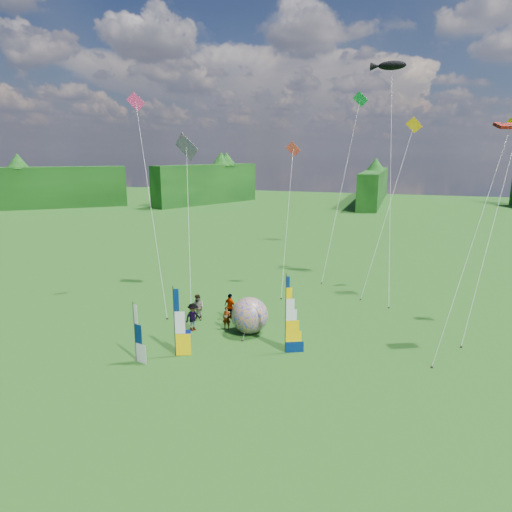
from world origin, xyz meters
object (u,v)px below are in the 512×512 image
(bol_inflatable, at_px, (250,315))
(spectator_a, at_px, (227,318))
(camp_chair, at_px, (186,339))
(side_banner_far, at_px, (135,333))
(side_banner_left, at_px, (174,323))
(spectator_c, at_px, (193,317))
(feather_banner_main, at_px, (286,315))
(kite_whale, at_px, (391,164))
(spectator_d, at_px, (230,306))
(spectator_b, at_px, (198,308))

(bol_inflatable, height_order, spectator_a, bol_inflatable)
(spectator_a, bearing_deg, bol_inflatable, -11.80)
(camp_chair, bearing_deg, side_banner_far, -141.97)
(side_banner_left, xyz_separation_m, spectator_c, (-0.70, 3.76, -1.07))
(feather_banner_main, height_order, kite_whale, kite_whale)
(spectator_d, bearing_deg, bol_inflatable, 162.76)
(feather_banner_main, distance_m, spectator_c, 6.84)
(side_banner_far, relative_size, camp_chair, 3.55)
(feather_banner_main, height_order, spectator_a, feather_banner_main)
(kite_whale, bearing_deg, bol_inflatable, -97.42)
(side_banner_left, height_order, bol_inflatable, side_banner_left)
(spectator_b, distance_m, spectator_d, 2.22)
(feather_banner_main, relative_size, spectator_a, 3.03)
(feather_banner_main, relative_size, camp_chair, 4.87)
(side_banner_far, distance_m, kite_whale, 25.34)
(spectator_d, xyz_separation_m, kite_whale, (9.72, 12.57, 9.50))
(feather_banner_main, xyz_separation_m, bol_inflatable, (-2.92, 2.19, -1.12))
(spectator_d, bearing_deg, feather_banner_main, 166.14)
(feather_banner_main, xyz_separation_m, camp_chair, (-5.86, -0.97, -1.83))
(side_banner_left, bearing_deg, spectator_b, 81.57)
(bol_inflatable, xyz_separation_m, camp_chair, (-2.94, -3.16, -0.71))
(bol_inflatable, distance_m, kite_whale, 18.82)
(spectator_d, relative_size, camp_chair, 1.93)
(side_banner_far, distance_m, spectator_b, 6.93)
(bol_inflatable, relative_size, spectator_b, 1.29)
(spectator_b, height_order, spectator_d, spectator_b)
(side_banner_far, relative_size, kite_whale, 0.16)
(side_banner_left, xyz_separation_m, spectator_b, (-1.19, 5.56, -1.09))
(spectator_b, relative_size, camp_chair, 1.93)
(side_banner_far, xyz_separation_m, spectator_c, (1.05, 5.07, -0.75))
(side_banner_far, bearing_deg, spectator_a, 78.37)
(spectator_a, bearing_deg, camp_chair, -117.72)
(side_banner_left, bearing_deg, bol_inflatable, 36.59)
(spectator_b, bearing_deg, camp_chair, -60.76)
(spectator_a, relative_size, kite_whale, 0.07)
(spectator_b, distance_m, camp_chair, 4.38)
(spectator_a, height_order, spectator_b, spectator_b)
(side_banner_far, height_order, spectator_d, side_banner_far)
(spectator_c, distance_m, spectator_d, 3.13)
(bol_inflatable, bearing_deg, feather_banner_main, -36.90)
(side_banner_left, distance_m, bol_inflatable, 5.46)
(kite_whale, bearing_deg, side_banner_far, -100.89)
(spectator_d, distance_m, kite_whale, 18.51)
(spectator_a, height_order, spectator_d, spectator_d)
(kite_whale, bearing_deg, spectator_b, -110.77)
(kite_whale, bearing_deg, spectator_d, -107.50)
(side_banner_left, height_order, spectator_a, side_banner_left)
(side_banner_left, relative_size, spectator_a, 2.64)
(bol_inflatable, height_order, camp_chair, bol_inflatable)
(spectator_a, bearing_deg, spectator_c, -161.40)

